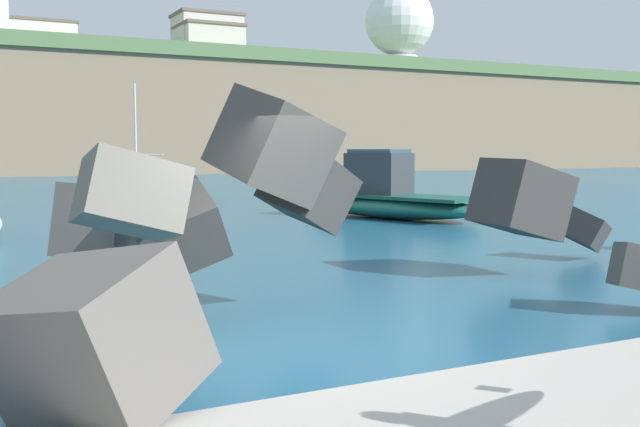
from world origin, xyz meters
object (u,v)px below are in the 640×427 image
radar_dome (399,25)px  station_building_east (209,44)px  station_building_central (207,39)px  boat_near_right (143,176)px  mooring_buoy_middle (312,183)px  boat_mid_left (388,197)px  station_building_west (41,42)px

radar_dome → station_building_east: bearing=-177.0°
station_building_central → station_building_east: (-0.11, -0.90, -0.65)m
boat_near_right → radar_dome: radar_dome is taller
radar_dome → station_building_central: radar_dome is taller
mooring_buoy_middle → station_building_central: size_ratio=0.06×
station_building_central → station_building_east: station_building_central is taller
station_building_central → mooring_buoy_middle: bearing=-99.9°
boat_mid_left → station_building_east: (12.98, 56.40, 12.61)m
boat_mid_left → mooring_buoy_middle: bearing=71.0°
station_building_west → boat_near_right: bearing=-88.3°
boat_mid_left → radar_dome: 70.86m
mooring_buoy_middle → station_building_west: station_building_west is taller
boat_mid_left → station_building_west: station_building_west is taller
boat_near_right → boat_mid_left: (1.64, -25.19, 0.12)m
station_building_east → radar_dome: bearing=3.0°
mooring_buoy_middle → station_building_central: 42.20m
boat_near_right → station_building_west: 41.82m
station_building_central → station_building_east: size_ratio=1.07×
boat_mid_left → mooring_buoy_middle: boat_mid_left is taller
radar_dome → station_building_central: (-24.53, -0.39, -3.42)m
boat_near_right → station_building_central: station_building_central is taller
mooring_buoy_middle → station_building_west: size_ratio=0.06×
boat_mid_left → station_building_east: 59.23m
mooring_buoy_middle → station_building_east: bearing=80.0°
radar_dome → station_building_west: 41.26m
radar_dome → station_building_central: bearing=-179.1°
boat_mid_left → boat_near_right: bearing=93.7°
boat_near_right → station_building_central: size_ratio=0.88×
boat_near_right → station_building_east: station_building_east is taller
boat_near_right → radar_dome: (39.25, 32.51, 16.80)m
boat_near_right → station_building_central: (14.72, 32.12, 13.38)m
radar_dome → boat_mid_left: bearing=-123.1°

